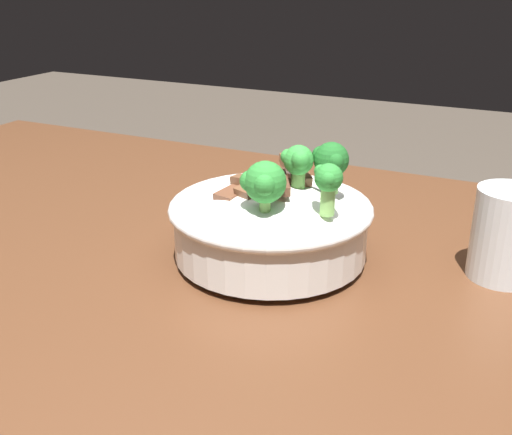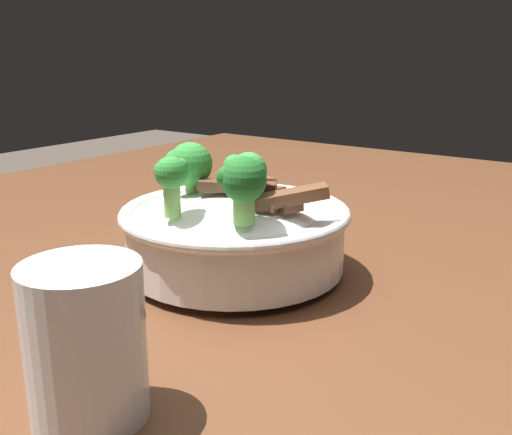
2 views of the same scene
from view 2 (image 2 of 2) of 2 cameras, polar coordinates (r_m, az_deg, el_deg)
name	(u,v)px [view 2 (image 2 of 2)]	position (r m, az deg, el deg)	size (l,w,h in m)	color
dining_table	(163,317)	(0.74, -9.04, -9.50)	(1.57, 1.05, 0.80)	#56331E
rice_bowl	(235,228)	(0.59, -2.09, -1.04)	(0.23, 0.23, 0.14)	white
drinking_glass	(87,353)	(0.39, -16.15, -12.55)	(0.07, 0.07, 0.10)	white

